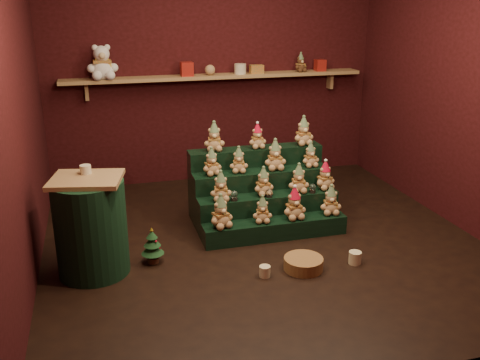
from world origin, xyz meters
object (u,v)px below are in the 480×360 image
object	(u,v)px
riser_tier_front	(275,229)
mini_christmas_tree	(152,246)
mug_right	(355,258)
snow_globe_b	(269,193)
side_table	(91,226)
wicker_basket	(303,264)
white_bear	(102,58)
brown_bear	(301,62)
snow_globe_a	(234,196)
mug_left	(265,271)
snow_globe_c	(313,188)

from	to	relation	value
riser_tier_front	mini_christmas_tree	bearing A→B (deg)	-170.44
mini_christmas_tree	mug_right	xyz separation A→B (m)	(1.69, -0.48, -0.11)
snow_globe_b	mug_right	bearing A→B (deg)	-58.95
side_table	wicker_basket	xyz separation A→B (m)	(1.71, -0.43, -0.36)
white_bear	brown_bear	size ratio (longest dim) A/B	2.11
snow_globe_a	wicker_basket	world-z (taller)	snow_globe_a
mug_left	brown_bear	world-z (taller)	brown_bear
snow_globe_a	snow_globe_b	distance (m)	0.35
mini_christmas_tree	mug_left	bearing A→B (deg)	-29.72
mini_christmas_tree	mug_left	world-z (taller)	mini_christmas_tree
snow_globe_c	wicker_basket	distance (m)	0.98
snow_globe_a	mini_christmas_tree	distance (m)	0.93
side_table	white_bear	size ratio (longest dim) A/B	1.76
snow_globe_c	white_bear	distance (m)	2.74
snow_globe_a	snow_globe_b	bearing A→B (deg)	0.00
mug_left	brown_bear	distance (m)	3.09
mug_right	mug_left	bearing A→B (deg)	-179.44
snow_globe_b	wicker_basket	xyz separation A→B (m)	(0.04, -0.82, -0.35)
mug_left	white_bear	xyz separation A→B (m)	(-1.12, 2.47, 1.51)
white_bear	snow_globe_b	bearing A→B (deg)	-50.46
snow_globe_a	brown_bear	distance (m)	2.30
snow_globe_b	mini_christmas_tree	size ratio (longest dim) A/B	0.25
white_bear	side_table	bearing A→B (deg)	-98.70
snow_globe_a	mug_right	size ratio (longest dim) A/B	0.87
riser_tier_front	snow_globe_c	bearing A→B (deg)	19.99
mug_right	white_bear	xyz separation A→B (m)	(-1.94, 2.46, 1.50)
side_table	mug_right	xyz separation A→B (m)	(2.18, -0.45, -0.36)
wicker_basket	white_bear	distance (m)	3.22
snow_globe_c	mug_left	bearing A→B (deg)	-131.92
snow_globe_b	side_table	xyz separation A→B (m)	(-1.67, -0.39, 0.01)
snow_globe_c	white_bear	bearing A→B (deg)	139.31
riser_tier_front	snow_globe_c	world-z (taller)	snow_globe_c
snow_globe_c	brown_bear	distance (m)	1.97
mug_left	wicker_basket	bearing A→B (deg)	4.99
riser_tier_front	snow_globe_a	world-z (taller)	snow_globe_a
snow_globe_c	white_bear	xyz separation A→B (m)	(-1.88, 1.62, 1.15)
mini_christmas_tree	mug_right	size ratio (longest dim) A/B	3.04
mug_left	wicker_basket	distance (m)	0.36
snow_globe_b	brown_bear	bearing A→B (deg)	60.29
mini_christmas_tree	mug_left	size ratio (longest dim) A/B	3.57
side_table	mini_christmas_tree	xyz separation A→B (m)	(0.49, 0.03, -0.25)
side_table	white_bear	bearing A→B (deg)	95.62
snow_globe_c	mini_christmas_tree	distance (m)	1.69
snow_globe_a	snow_globe_c	world-z (taller)	snow_globe_a
brown_bear	riser_tier_front	bearing A→B (deg)	-130.25
mug_left	snow_globe_c	bearing A→B (deg)	48.08
snow_globe_b	mug_left	world-z (taller)	snow_globe_b
snow_globe_a	mini_christmas_tree	bearing A→B (deg)	-156.46
snow_globe_a	snow_globe_c	xyz separation A→B (m)	(0.80, 0.00, -0.00)
snow_globe_a	mug_right	bearing A→B (deg)	-44.49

